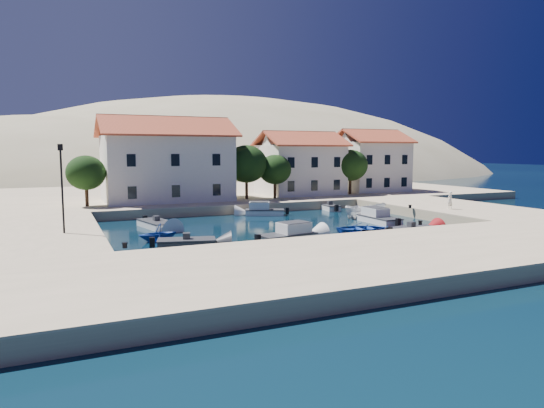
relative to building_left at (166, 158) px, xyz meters
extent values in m
plane|color=black|center=(6.00, -28.00, -5.94)|extent=(400.00, 400.00, 0.00)
cube|color=tan|center=(6.00, -34.00, -5.44)|extent=(52.00, 12.00, 1.00)
cube|color=tan|center=(26.50, -18.00, -5.44)|extent=(11.00, 20.00, 1.00)
cube|color=tan|center=(-13.00, -18.00, -5.44)|extent=(8.00, 20.00, 1.00)
cube|color=tan|center=(8.00, 10.00, -5.44)|extent=(80.00, 36.00, 1.00)
ellipsoid|color=tan|center=(-4.00, 82.00, -25.94)|extent=(198.00, 126.00, 72.00)
ellipsoid|color=tan|center=(41.00, 102.00, -30.94)|extent=(220.00, 176.00, 99.00)
cube|color=white|center=(0.00, 0.00, -1.19)|extent=(14.00, 9.00, 7.50)
pyramid|color=#953B21|center=(0.00, 0.00, 3.66)|extent=(14.70, 9.45, 2.20)
cube|color=white|center=(18.00, 1.00, -1.69)|extent=(10.00, 8.00, 6.50)
pyramid|color=#953B21|center=(18.00, 1.00, 2.46)|extent=(10.50, 8.40, 1.80)
cube|color=white|center=(30.00, 2.00, -1.44)|extent=(9.00, 8.00, 7.00)
pyramid|color=#953B21|center=(30.00, 2.00, 2.96)|extent=(9.45, 8.40, 1.80)
cylinder|color=#382314|center=(-9.00, -3.00, -3.69)|extent=(0.36, 0.36, 2.50)
ellipsoid|color=black|center=(-9.00, -3.00, -1.44)|extent=(4.00, 4.00, 3.60)
cylinder|color=#382314|center=(9.00, -2.50, -3.44)|extent=(0.36, 0.36, 3.00)
ellipsoid|color=black|center=(9.00, -2.50, -0.74)|extent=(5.00, 5.00, 4.50)
cylinder|color=#382314|center=(12.50, -3.00, -3.69)|extent=(0.36, 0.36, 2.50)
ellipsoid|color=black|center=(12.50, -3.00, -1.44)|extent=(4.00, 4.00, 3.60)
cylinder|color=#382314|center=(24.00, -2.00, -3.56)|extent=(0.36, 0.36, 2.75)
ellipsoid|color=black|center=(24.00, -2.00, -1.09)|extent=(4.60, 4.60, 4.14)
cylinder|color=black|center=(-11.50, -20.00, -1.94)|extent=(0.14, 0.14, 6.00)
cube|color=black|center=(-11.50, -20.00, 1.06)|extent=(0.35, 0.25, 0.45)
cylinder|color=black|center=(-8.30, -27.20, -4.79)|extent=(0.36, 0.36, 0.30)
cylinder|color=black|center=(14.00, -27.20, -4.79)|extent=(0.36, 0.36, 0.30)
cylinder|color=black|center=(20.70, -18.00, -4.79)|extent=(0.36, 0.36, 0.30)
cube|color=#303135|center=(-3.70, -23.73, -5.69)|extent=(4.23, 2.67, 0.90)
cube|color=#303135|center=(-3.70, -23.73, -5.36)|extent=(4.33, 2.73, 0.10)
cube|color=#303135|center=(-3.70, -23.73, -5.14)|extent=(0.61, 0.61, 0.50)
cube|color=silver|center=(3.72, -24.56, -5.69)|extent=(4.60, 2.58, 0.90)
cube|color=#303135|center=(3.72, -24.56, -5.36)|extent=(4.70, 2.63, 0.10)
cube|color=silver|center=(3.72, -24.56, -4.99)|extent=(2.54, 1.95, 0.90)
imported|color=#1B3E96|center=(11.31, -23.54, -5.94)|extent=(4.95, 3.90, 0.93)
cube|color=maroon|center=(14.25, -25.89, -5.69)|extent=(4.20, 2.26, 0.90)
cube|color=#303135|center=(14.25, -25.89, -5.36)|extent=(4.29, 2.30, 0.10)
cube|color=#303135|center=(14.25, -25.89, -5.14)|extent=(0.56, 0.56, 0.50)
cube|color=silver|center=(15.76, -19.60, -5.69)|extent=(1.94, 4.68, 0.90)
cube|color=#303135|center=(15.76, -19.60, -5.36)|extent=(1.98, 4.79, 0.10)
cube|color=silver|center=(15.76, -19.60, -4.99)|extent=(1.63, 2.48, 0.90)
imported|color=silver|center=(16.30, -16.59, -5.94)|extent=(4.61, 2.36, 1.70)
cube|color=silver|center=(16.70, -9.00, -5.69)|extent=(1.81, 3.21, 0.90)
cube|color=#303135|center=(16.70, -9.00, -5.36)|extent=(1.85, 3.28, 0.10)
cube|color=#303135|center=(16.70, -9.00, -5.14)|extent=(0.56, 0.56, 0.50)
imported|color=#1B3E96|center=(-5.08, -20.51, -5.94)|extent=(3.07, 2.73, 1.50)
cube|color=silver|center=(-3.93, -13.85, -5.69)|extent=(2.84, 4.69, 0.90)
cube|color=#303135|center=(-3.93, -13.85, -5.36)|extent=(2.90, 4.80, 0.10)
cube|color=#303135|center=(-3.93, -13.85, -5.14)|extent=(0.60, 0.60, 0.50)
cube|color=silver|center=(8.10, -10.08, -5.69)|extent=(4.32, 3.15, 0.90)
cube|color=#303135|center=(8.10, -10.08, -5.36)|extent=(4.42, 3.22, 0.10)
cube|color=silver|center=(8.10, -10.08, -4.99)|extent=(2.50, 2.16, 0.90)
imported|color=white|center=(23.76, -20.25, -4.05)|extent=(0.70, 0.51, 1.77)
camera|label=1|loc=(-11.87, -56.65, 0.81)|focal=32.00mm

